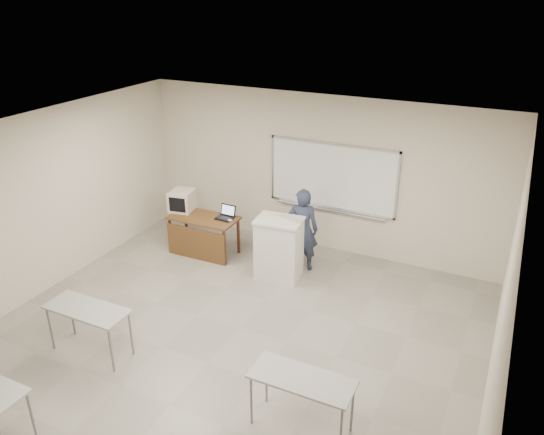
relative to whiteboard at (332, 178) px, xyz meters
The scene contains 10 objects.
floor 4.25m from the whiteboard, 94.32° to the right, with size 7.00×8.00×0.01m, color gray.
whiteboard is the anchor object (origin of this frame).
student_desks 5.39m from the whiteboard, 93.23° to the right, with size 4.40×2.20×0.73m.
instructor_desk 2.66m from the whiteboard, 147.94° to the right, with size 1.31×0.65×0.75m.
podium 1.74m from the whiteboard, 106.71° to the right, with size 0.79×0.58×1.11m.
crt_monitor 2.91m from the whiteboard, 157.82° to the right, with size 0.43×0.48×0.41m.
laptop 2.11m from the whiteboard, 148.26° to the right, with size 0.31×0.29×0.23m.
mouse 2.06m from the whiteboard, 143.29° to the right, with size 0.11×0.07×0.04m, color #ADB1B5.
keyboard 1.41m from the whiteboard, 101.63° to the right, with size 0.45×0.15×0.03m, color beige.
presenter 1.20m from the whiteboard, 100.95° to the right, with size 0.57×0.37×1.55m, color black.
Camera 1 is at (3.35, -4.89, 4.82)m, focal length 35.00 mm.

